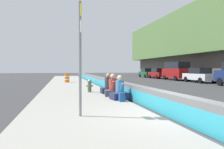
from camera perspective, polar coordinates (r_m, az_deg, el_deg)
The scene contains 14 objects.
ground_plane at distance 7.49m, azimuth 15.49°, elevation -11.15°, with size 160.00×160.00×0.00m, color #353538.
sidewalk_strip at distance 6.68m, azimuth -5.47°, elevation -12.05°, with size 80.00×4.40×0.14m, color gray.
jersey_barrier at distance 7.41m, azimuth 15.48°, elevation -7.95°, with size 76.00×0.45×0.85m.
route_sign_post at distance 7.09m, azimuth -8.12°, elevation 6.15°, with size 0.44×0.09×3.60m.
fire_hydrant at distance 14.27m, azimuth -5.76°, elevation -2.70°, with size 0.26×0.46×0.88m.
seated_person_foreground at distance 10.87m, azimuth 2.01°, elevation -4.44°, with size 0.83×0.93×1.18m.
seated_person_middle at distance 12.21m, azimuth 0.21°, elevation -3.73°, with size 0.85×0.96×1.22m.
seated_person_rear at distance 13.60m, azimuth -0.99°, elevation -3.19°, with size 0.78×0.88×1.22m.
backpack at distance 10.24m, azimuth 2.53°, elevation -5.79°, with size 0.32×0.28×0.40m.
construction_barrel at distance 24.80m, azimuth -11.44°, elevation -0.87°, with size 0.54×0.54×0.95m.
parked_car_fourth at distance 28.06m, azimuth 21.48°, elevation -0.17°, with size 4.52×1.99×1.71m.
parked_car_midline at distance 32.65m, azimuth 16.09°, elevation 0.96°, with size 5.10×2.11×2.56m.
parked_car_far at distance 37.67m, azimuth 11.74°, elevation 0.31°, with size 4.51×1.96×1.71m.
parked_car_farther at distance 42.73m, azimuth 8.90°, elevation 0.46°, with size 4.54×2.02×1.71m.
Camera 1 is at (-6.44, 3.46, 1.64)m, focal length 35.78 mm.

